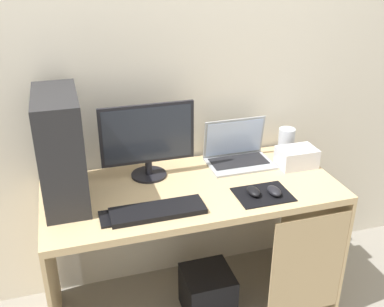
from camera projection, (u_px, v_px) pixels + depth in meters
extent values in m
plane|color=gray|center=(192.00, 305.00, 2.51)|extent=(8.00, 8.00, 0.00)
cube|color=beige|center=(171.00, 61.00, 2.28)|extent=(4.00, 0.04, 2.60)
cube|color=tan|center=(192.00, 190.00, 2.20)|extent=(1.44, 0.65, 0.03)
cube|color=tan|center=(53.00, 279.00, 2.17)|extent=(0.02, 0.65, 0.73)
cube|color=tan|center=(311.00, 230.00, 2.55)|extent=(0.02, 0.65, 0.73)
cube|color=tan|center=(308.00, 267.00, 2.20)|extent=(0.40, 0.01, 0.58)
cube|color=#232326|center=(61.00, 149.00, 1.98)|extent=(0.19, 0.43, 0.51)
cylinder|color=black|center=(149.00, 174.00, 2.29)|extent=(0.18, 0.18, 0.01)
cylinder|color=black|center=(149.00, 167.00, 2.27)|extent=(0.04, 0.04, 0.07)
cube|color=black|center=(147.00, 134.00, 2.19)|extent=(0.47, 0.02, 0.30)
cube|color=#232833|center=(148.00, 135.00, 2.18)|extent=(0.44, 0.00, 0.27)
cube|color=#9EA3A8|center=(240.00, 164.00, 2.41)|extent=(0.34, 0.23, 0.01)
cube|color=black|center=(239.00, 161.00, 2.42)|extent=(0.30, 0.15, 0.00)
cube|color=#9EA3A8|center=(234.00, 137.00, 2.44)|extent=(0.34, 0.04, 0.22)
cube|color=#ADC1E5|center=(235.00, 138.00, 2.43)|extent=(0.32, 0.03, 0.20)
cylinder|color=#B7BCC6|center=(286.00, 141.00, 2.51)|extent=(0.09, 0.09, 0.15)
cube|color=silver|center=(297.00, 157.00, 2.37)|extent=(0.20, 0.14, 0.10)
cube|color=black|center=(158.00, 211.00, 1.97)|extent=(0.42, 0.14, 0.02)
cube|color=black|center=(263.00, 194.00, 2.12)|extent=(0.26, 0.20, 0.00)
ellipsoid|color=black|center=(254.00, 191.00, 2.10)|extent=(0.06, 0.10, 0.03)
ellipsoid|color=black|center=(274.00, 191.00, 2.11)|extent=(0.06, 0.10, 0.03)
cube|color=black|center=(108.00, 219.00, 1.92)|extent=(0.07, 0.13, 0.01)
cube|color=black|center=(207.00, 292.00, 2.42)|extent=(0.26, 0.26, 0.26)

